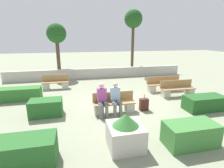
{
  "coord_description": "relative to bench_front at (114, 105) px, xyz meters",
  "views": [
    {
      "loc": [
        -1.89,
        -7.59,
        3.15
      ],
      "look_at": [
        -0.09,
        0.5,
        0.9
      ],
      "focal_mm": 28.0,
      "sensor_mm": 36.0,
      "label": 1
    }
  ],
  "objects": [
    {
      "name": "hedge_block_near_right",
      "position": [
        3.97,
        -0.58,
        -0.01
      ],
      "size": [
        1.75,
        0.83,
        0.63
      ],
      "color": "#235623",
      "rests_on": "ground_plane"
    },
    {
      "name": "bench_right_side",
      "position": [
        -2.75,
        4.22,
        -0.01
      ],
      "size": [
        1.6,
        0.49,
        0.86
      ],
      "rotation": [
        0.0,
        0.0,
        -0.13
      ],
      "color": "#A37A4C",
      "rests_on": "ground_plane"
    },
    {
      "name": "person_seated_man",
      "position": [
        -0.53,
        -0.14,
        0.42
      ],
      "size": [
        0.38,
        0.63,
        1.35
      ],
      "color": "slate",
      "rests_on": "ground_plane"
    },
    {
      "name": "tree_leftmost",
      "position": [
        -2.73,
        7.66,
        2.94
      ],
      "size": [
        1.49,
        1.49,
        4.14
      ],
      "color": "#473828",
      "rests_on": "ground_plane"
    },
    {
      "name": "bench_back",
      "position": [
        3.85,
        1.31,
        0.0
      ],
      "size": [
        1.9,
        0.48,
        0.86
      ],
      "rotation": [
        0.0,
        0.0,
        0.03
      ],
      "color": "#A37A4C",
      "rests_on": "ground_plane"
    },
    {
      "name": "perimeter_wall",
      "position": [
        0.29,
        6.64,
        0.06
      ],
      "size": [
        13.73,
        0.3,
        0.77
      ],
      "color": "#B7B2A8",
      "rests_on": "ground_plane"
    },
    {
      "name": "person_seated_woman",
      "position": [
        0.04,
        -0.14,
        0.41
      ],
      "size": [
        0.38,
        0.63,
        1.34
      ],
      "color": "slate",
      "rests_on": "ground_plane"
    },
    {
      "name": "hedge_block_near_left",
      "position": [
        -3.0,
        -2.66,
        0.04
      ],
      "size": [
        1.71,
        0.8,
        0.75
      ],
      "color": "#286028",
      "rests_on": "ground_plane"
    },
    {
      "name": "suitcase",
      "position": [
        1.33,
        -0.08,
        -0.06
      ],
      "size": [
        0.37,
        0.22,
        0.74
      ],
      "color": "#471E19",
      "rests_on": "ground_plane"
    },
    {
      "name": "hedge_block_mid_right",
      "position": [
        -4.43,
        2.5,
        -0.0
      ],
      "size": [
        2.19,
        0.72,
        0.65
      ],
      "color": "#33702D",
      "rests_on": "ground_plane"
    },
    {
      "name": "hedge_block_mid_left",
      "position": [
        -2.8,
        0.32,
        0.01
      ],
      "size": [
        1.29,
        0.75,
        0.68
      ],
      "color": "#286028",
      "rests_on": "ground_plane"
    },
    {
      "name": "hedge_block_far_left",
      "position": [
        1.68,
        -2.77,
        0.02
      ],
      "size": [
        1.54,
        0.79,
        0.7
      ],
      "color": "#3D7A38",
      "rests_on": "ground_plane"
    },
    {
      "name": "planter_corner_left",
      "position": [
        -0.25,
        -2.47,
        0.15
      ],
      "size": [
        0.98,
        0.98,
        1.07
      ],
      "color": "#B7B2A8",
      "rests_on": "ground_plane"
    },
    {
      "name": "bench_front",
      "position": [
        0.0,
        0.0,
        0.0
      ],
      "size": [
        1.79,
        0.48,
        0.86
      ],
      "color": "#A37A4C",
      "rests_on": "ground_plane"
    },
    {
      "name": "tree_center_left",
      "position": [
        3.47,
        7.82,
        4.08
      ],
      "size": [
        1.5,
        1.5,
        5.33
      ],
      "color": "#473828",
      "rests_on": "ground_plane"
    },
    {
      "name": "ground_plane",
      "position": [
        0.29,
        0.82,
        -0.33
      ],
      "size": [
        60.0,
        60.0,
        0.0
      ],
      "primitive_type": "plane",
      "color": "gray"
    },
    {
      "name": "bench_left_side",
      "position": [
        3.63,
        2.33,
        0.01
      ],
      "size": [
        2.12,
        0.48,
        0.86
      ],
      "rotation": [
        0.0,
        0.0,
        0.06
      ],
      "color": "#A37A4C",
      "rests_on": "ground_plane"
    }
  ]
}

